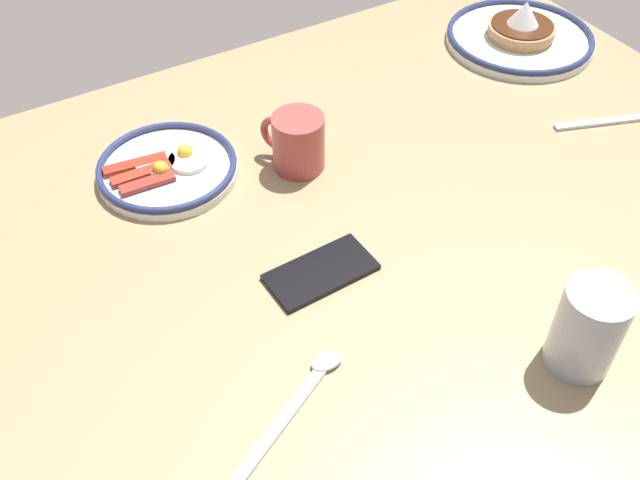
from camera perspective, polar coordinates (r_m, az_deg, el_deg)
ground_plane at (r=1.64m, az=1.35°, el=-17.25°), size 6.00×6.00×0.00m
dining_table at (r=1.09m, az=1.94°, el=-0.73°), size 1.41×0.99×0.74m
plate_near_main at (r=1.47m, az=15.39°, el=15.20°), size 0.27×0.27×0.08m
plate_center_pancakes at (r=1.13m, az=-11.89°, el=5.53°), size 0.21×0.21×0.04m
coffee_mug at (r=1.10m, az=-1.64°, el=7.79°), size 0.08×0.10×0.09m
drinking_glass at (r=0.89m, az=20.12°, el=-6.74°), size 0.08×0.08×0.12m
cell_phone at (r=0.96m, az=0.07°, el=-2.52°), size 0.15×0.08×0.01m
fork_near at (r=1.30m, az=21.71°, el=8.63°), size 0.18×0.08×0.01m
tea_spoon at (r=0.85m, az=-1.38°, el=-11.95°), size 0.18×0.10×0.01m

